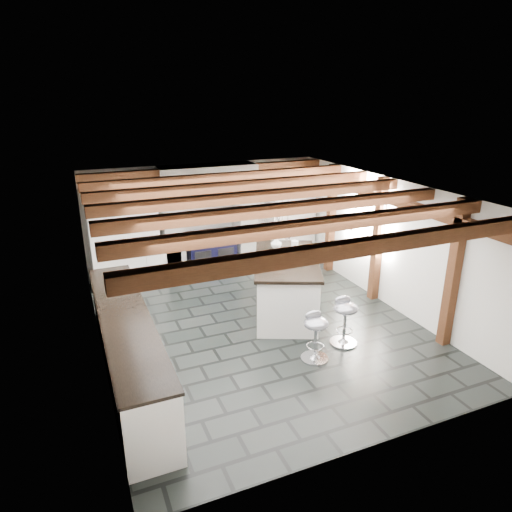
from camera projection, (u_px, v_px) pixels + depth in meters
name	position (u px, v px, depth m)	size (l,w,h in m)	color
ground	(260.00, 326.00, 7.62)	(6.00, 6.00, 0.00)	black
room_shell	(198.00, 245.00, 8.26)	(6.00, 6.03, 6.00)	white
range_cooker	(210.00, 251.00, 9.78)	(1.00, 0.63, 0.99)	black
kitchen_island	(286.00, 285.00, 7.96)	(1.80, 2.29, 1.34)	white
bar_stool_near	(345.00, 315.00, 6.94)	(0.44, 0.44, 0.78)	silver
bar_stool_far	(316.00, 331.00, 6.53)	(0.40, 0.40, 0.75)	silver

